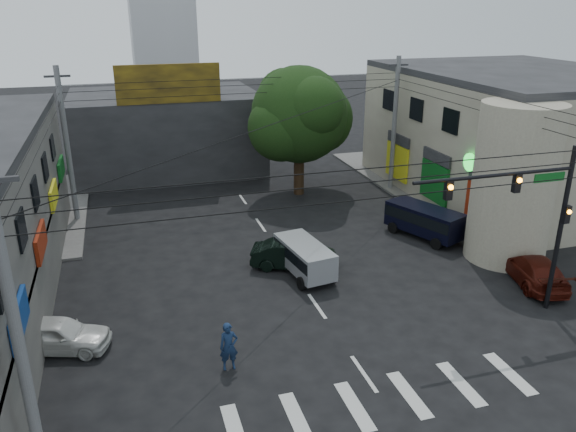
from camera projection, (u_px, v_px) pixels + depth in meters
name	position (u px, v px, depth m)	size (l,w,h in m)	color
ground	(333.00, 330.00, 22.72)	(160.00, 160.00, 0.00)	black
sidewalk_far_right	(466.00, 172.00, 43.67)	(16.00, 16.00, 0.15)	#514F4C
building_right	(515.00, 136.00, 37.81)	(14.00, 18.00, 8.00)	gray
corner_column	(513.00, 184.00, 27.86)	(4.00, 4.00, 8.00)	gray
building_far	(166.00, 132.00, 43.84)	(14.00, 10.00, 6.00)	#232326
billboard	(168.00, 84.00, 37.93)	(7.00, 0.30, 2.60)	olive
street_tree	(299.00, 115.00, 37.07)	(6.40, 6.40, 8.70)	black
traffic_gantry	(530.00, 207.00, 22.23)	(7.10, 0.35, 7.20)	black
utility_pole_near_left	(16.00, 332.00, 14.22)	(0.32, 0.32, 9.20)	#59595B
utility_pole_far_left	(67.00, 147.00, 32.56)	(0.32, 0.32, 9.20)	#59595B
utility_pole_far_right	(394.00, 125.00, 38.25)	(0.32, 0.32, 9.20)	#59595B
dark_sedan	(294.00, 255.00, 27.86)	(4.47, 3.02, 1.39)	black
white_compact	(58.00, 335.00, 21.21)	(4.17, 2.70, 1.32)	silver
maroon_sedan	(533.00, 269.00, 26.40)	(3.00, 5.00, 1.36)	#431009
silver_minivan	(305.00, 260.00, 27.04)	(2.12, 3.98, 1.63)	#9C9DA3
navy_van	(424.00, 222.00, 31.45)	(3.27, 4.72, 1.77)	black
traffic_officer	(229.00, 347.00, 20.03)	(0.67, 0.44, 1.84)	#122342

